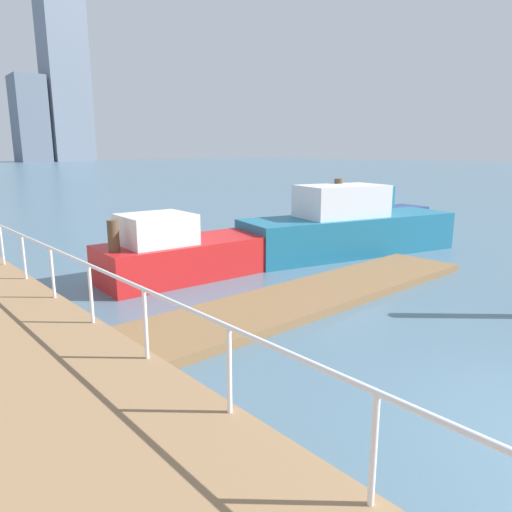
% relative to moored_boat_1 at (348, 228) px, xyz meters
% --- Properties ---
extents(ground_plane, '(300.00, 300.00, 0.00)m').
position_rel_moored_boat_1_xyz_m(ground_plane, '(-6.34, 11.33, -0.85)').
color(ground_plane, slate).
extents(floating_dock, '(10.29, 2.00, 0.18)m').
position_rel_moored_boat_1_xyz_m(floating_dock, '(-4.69, -2.62, -0.76)').
color(floating_dock, olive).
rests_on(floating_dock, ground_plane).
extents(boardwalk_railing, '(0.06, 29.18, 1.08)m').
position_rel_moored_boat_1_xyz_m(boardwalk_railing, '(-9.49, 1.13, 0.41)').
color(boardwalk_railing, white).
rests_on(boardwalk_railing, boardwalk).
extents(dock_piling_0, '(0.27, 0.27, 1.76)m').
position_rel_moored_boat_1_xyz_m(dock_piling_0, '(-7.79, 0.91, 0.03)').
color(dock_piling_0, brown).
rests_on(dock_piling_0, ground_plane).
extents(dock_piling_1, '(0.28, 0.28, 2.44)m').
position_rel_moored_boat_1_xyz_m(dock_piling_1, '(0.19, 0.61, 0.37)').
color(dock_piling_1, brown).
rests_on(dock_piling_1, ground_plane).
extents(moored_boat_1, '(7.75, 3.88, 2.28)m').
position_rel_moored_boat_1_xyz_m(moored_boat_1, '(0.00, 0.00, 0.00)').
color(moored_boat_1, '#1E6B8C').
rests_on(moored_boat_1, ground_plane).
extents(moored_boat_2, '(4.73, 2.21, 1.78)m').
position_rel_moored_boat_1_xyz_m(moored_boat_2, '(-5.89, 1.03, -0.18)').
color(moored_boat_2, red).
rests_on(moored_boat_2, ground_plane).
extents(moored_boat_3, '(5.29, 2.19, 1.83)m').
position_rel_moored_boat_1_xyz_m(moored_boat_3, '(5.37, 2.62, -0.18)').
color(moored_boat_3, navy).
rests_on(moored_boat_3, ground_plane).
extents(skyline_tower_4, '(9.22, 11.16, 25.31)m').
position_rel_moored_boat_1_xyz_m(skyline_tower_4, '(34.07, 146.72, 11.80)').
color(skyline_tower_4, slate).
rests_on(skyline_tower_4, ground_plane).
extents(skyline_tower_5, '(12.71, 10.44, 59.96)m').
position_rel_moored_boat_1_xyz_m(skyline_tower_5, '(46.16, 147.79, 29.13)').
color(skyline_tower_5, slate).
rests_on(skyline_tower_5, ground_plane).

